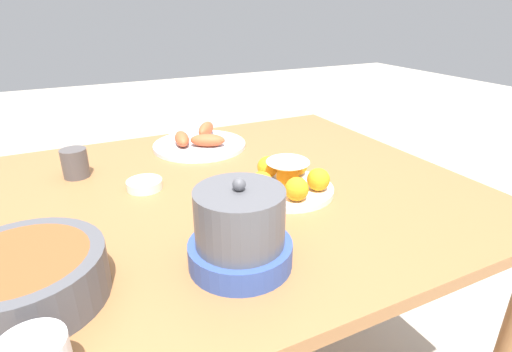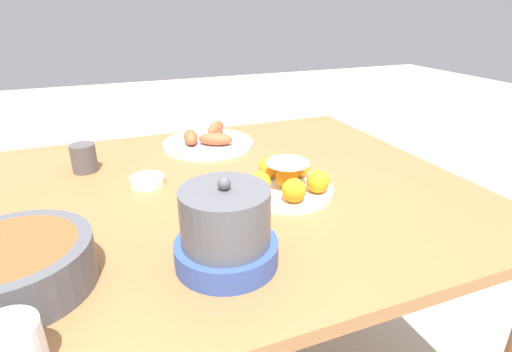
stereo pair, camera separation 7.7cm
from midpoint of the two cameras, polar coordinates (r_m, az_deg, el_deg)
dining_table at (r=1.12m, az=-2.14°, el=-5.61°), size 1.29×1.09×0.74m
cake_plate at (r=1.04m, az=6.62°, el=-0.72°), size 0.24×0.24×0.10m
serving_bowl at (r=0.79m, az=-28.86°, el=-11.23°), size 0.26×0.26×0.08m
sauce_bowl at (r=1.12m, az=-13.37°, el=-0.65°), size 0.09×0.09×0.02m
seafood_platter at (r=1.40m, az=-5.27°, el=5.03°), size 0.32×0.32×0.06m
cup_near at (r=1.26m, az=-21.78°, el=2.38°), size 0.07×0.07×0.08m
cup_far at (r=0.64m, az=-28.64°, el=-21.20°), size 0.09×0.09×0.08m
warming_pot at (r=0.74m, az=-1.35°, el=-7.81°), size 0.20×0.20×0.18m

